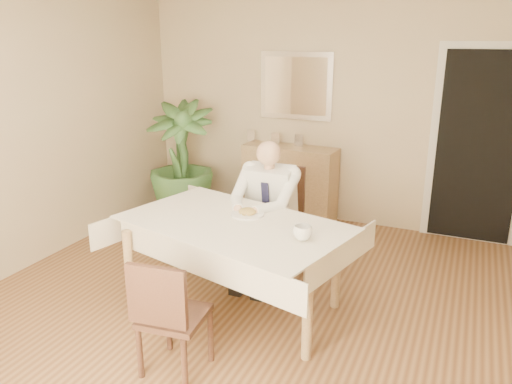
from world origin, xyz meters
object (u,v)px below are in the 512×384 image
at_px(chair_near, 168,313).
at_px(sideboard, 289,183).
at_px(chair_far, 276,212).
at_px(seated_man, 264,206).
at_px(potted_palm, 181,161).
at_px(coffee_mug, 303,233).
at_px(dining_table, 234,232).

relative_size(chair_near, sideboard, 0.75).
bearing_deg(chair_far, sideboard, 98.76).
relative_size(seated_man, potted_palm, 0.90).
height_order(seated_man, potted_palm, potted_palm).
distance_m(seated_man, coffee_mug, 0.92).
bearing_deg(seated_man, sideboard, 101.86).
height_order(seated_man, coffee_mug, seated_man).
height_order(chair_near, coffee_mug, coffee_mug).
distance_m(chair_near, coffee_mug, 1.05).
bearing_deg(seated_man, dining_table, -90.00).
bearing_deg(dining_table, potted_palm, 146.25).
bearing_deg(sideboard, seated_man, -74.42).
xyz_separation_m(dining_table, chair_near, (-0.03, -0.89, -0.21)).
height_order(dining_table, sideboard, sideboard).
xyz_separation_m(chair_near, sideboard, (-0.30, 3.05, -0.02)).
bearing_deg(coffee_mug, dining_table, 169.15).
distance_m(seated_man, sideboard, 1.62).
relative_size(sideboard, potted_palm, 0.79).
relative_size(dining_table, chair_near, 2.40).
bearing_deg(sideboard, chair_far, -71.78).
distance_m(seated_man, potted_palm, 1.88).
height_order(coffee_mug, potted_palm, potted_palm).
bearing_deg(seated_man, potted_palm, 144.01).
bearing_deg(seated_man, chair_far, 90.00).
height_order(sideboard, potted_palm, potted_palm).
distance_m(chair_far, chair_near, 1.78).
bearing_deg(dining_table, sideboard, 113.05).
relative_size(chair_near, potted_palm, 0.59).
distance_m(dining_table, chair_near, 0.91).
height_order(chair_far, potted_palm, potted_palm).
relative_size(dining_table, coffee_mug, 15.04).
relative_size(chair_far, potted_palm, 0.69).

